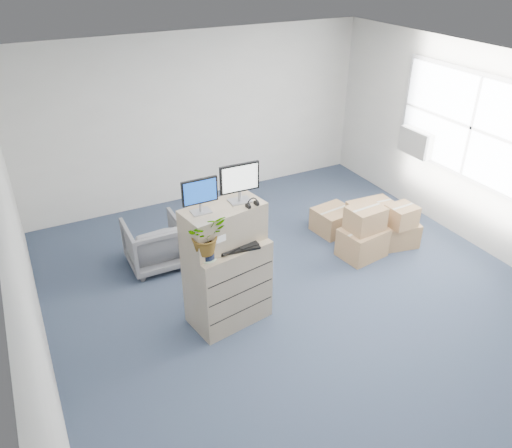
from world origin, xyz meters
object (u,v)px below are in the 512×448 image
object	(u,v)px
monitor_right	(240,181)
water_bottle	(231,230)
keyboard	(236,247)
office_chair	(154,241)
filing_cabinet_lower	(228,282)
potted_plant	(206,239)
monitor_left	(200,194)

from	to	relation	value
monitor_right	water_bottle	bearing A→B (deg)	-165.40
keyboard	office_chair	bearing A→B (deg)	114.39
filing_cabinet_lower	office_chair	world-z (taller)	filing_cabinet_lower
monitor_right	keyboard	distance (m)	0.73
keyboard	potted_plant	distance (m)	0.43
potted_plant	office_chair	bearing A→B (deg)	94.78
office_chair	potted_plant	bearing A→B (deg)	95.26
monitor_left	office_chair	bearing A→B (deg)	96.80
office_chair	filing_cabinet_lower	bearing A→B (deg)	106.87
filing_cabinet_lower	keyboard	bearing A→B (deg)	-75.37
monitor_left	water_bottle	xyz separation A→B (m)	(0.34, 0.01, -0.53)
potted_plant	office_chair	size ratio (longest dim) A/B	0.63
filing_cabinet_lower	monitor_right	xyz separation A→B (m)	(0.21, 0.08, 1.23)
monitor_left	potted_plant	xyz separation A→B (m)	(-0.04, -0.21, -0.42)
monitor_left	keyboard	world-z (taller)	monitor_left
water_bottle	potted_plant	bearing A→B (deg)	-150.53
monitor_left	water_bottle	world-z (taller)	monitor_left
water_bottle	office_chair	distance (m)	1.75
monitor_left	keyboard	size ratio (longest dim) A/B	0.77
filing_cabinet_lower	keyboard	distance (m)	0.56
keyboard	potted_plant	size ratio (longest dim) A/B	1.07
keyboard	office_chair	size ratio (longest dim) A/B	0.67
water_bottle	potted_plant	size ratio (longest dim) A/B	0.59
filing_cabinet_lower	monitor_right	distance (m)	1.25
monitor_left	office_chair	xyz separation A→B (m)	(-0.18, 1.46, -1.34)
filing_cabinet_lower	monitor_left	xyz separation A→B (m)	(-0.26, 0.04, 1.19)
filing_cabinet_lower	water_bottle	world-z (taller)	water_bottle
filing_cabinet_lower	water_bottle	bearing A→B (deg)	21.58
filing_cabinet_lower	keyboard	world-z (taller)	keyboard
filing_cabinet_lower	potted_plant	world-z (taller)	potted_plant
monitor_right	office_chair	bearing A→B (deg)	116.38
monitor_right	keyboard	size ratio (longest dim) A/B	0.89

